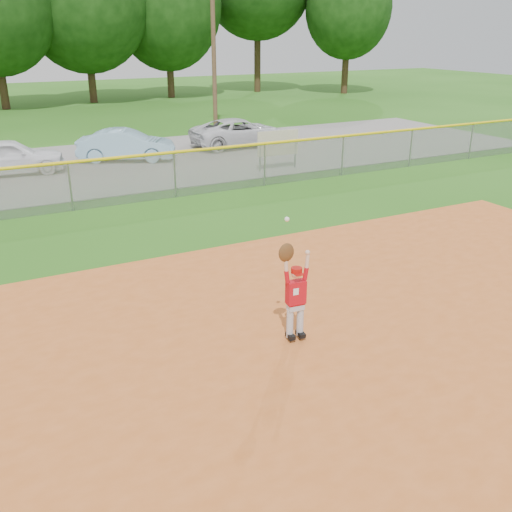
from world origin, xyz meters
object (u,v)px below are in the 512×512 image
Objects in this scene: car_blue at (126,145)px; sponsor_sign at (278,144)px; car_white_b at (240,132)px; ballplayer at (294,291)px; car_white_a at (9,157)px.

sponsor_sign reaches higher than car_blue.
car_white_b is (5.63, 0.68, -0.00)m from car_blue.
ballplayer is (-6.33, -11.82, -0.05)m from sponsor_sign.
car_blue is 5.68m from car_white_b.
ballplayer reaches higher than car_white_a.
car_blue reaches higher than car_white_b.
car_white_a is at bearing 119.40° from car_blue.
car_white_b is at bearing -58.74° from car_blue.
car_white_b is at bearing -79.67° from car_white_a.
car_white_b is at bearing 67.13° from ballplayer.
car_white_b is (10.27, 1.09, -0.03)m from car_white_a.
car_white_a is at bearing 94.46° from car_white_b.
car_white_b is 18.29m from ballplayer.
ballplayer is at bearing -118.16° from sponsor_sign.
sponsor_sign reaches higher than car_white_a.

